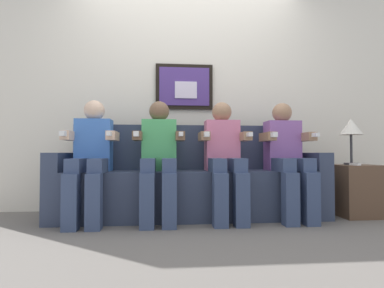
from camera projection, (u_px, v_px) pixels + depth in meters
The scene contains 10 objects.
ground_plane at pixel (194, 225), 2.67m from camera, with size 6.45×6.45×0.00m, color #66605B.
back_wall_assembly at pixel (187, 92), 3.47m from camera, with size 4.96×0.10×2.60m.
couch at pixel (190, 184), 3.01m from camera, with size 2.56×0.58×0.90m.
person_leftmost at pixel (91, 154), 2.77m from camera, with size 0.46×0.56×1.11m.
person_left_center at pixel (159, 154), 2.82m from camera, with size 0.46×0.56×1.11m.
person_right_center at pixel (224, 154), 2.88m from camera, with size 0.46×0.56×1.11m.
person_rightmost at pixel (287, 154), 2.93m from camera, with size 0.46×0.56×1.11m.
side_table_right at pixel (356, 190), 3.05m from camera, with size 0.40×0.40×0.50m.
table_lamp at pixel (351, 129), 3.09m from camera, with size 0.22×0.22×0.46m.
spare_remote_on_table at pixel (355, 164), 2.94m from camera, with size 0.04×0.13×0.02m, color white.
Camera 1 is at (-0.26, -2.68, 0.62)m, focal length 29.02 mm.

